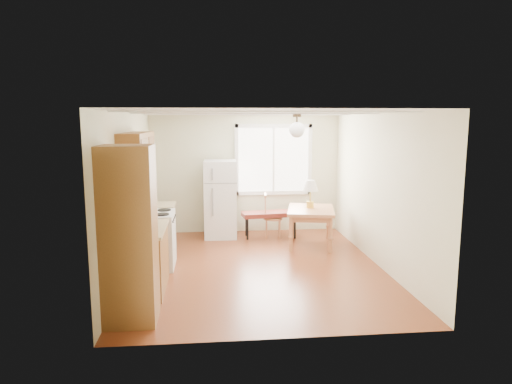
{
  "coord_description": "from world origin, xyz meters",
  "views": [
    {
      "loc": [
        -0.74,
        -7.15,
        2.38
      ],
      "look_at": [
        0.04,
        0.61,
        1.15
      ],
      "focal_mm": 32.0,
      "sensor_mm": 36.0,
      "label": 1
    }
  ],
  "objects": [
    {
      "name": "pendant_light",
      "position": [
        0.7,
        0.4,
        2.24
      ],
      "size": [
        0.26,
        0.26,
        0.4
      ],
      "color": "#302315",
      "rests_on": "room_shell"
    },
    {
      "name": "kitchen_run",
      "position": [
        -1.72,
        -0.63,
        0.84
      ],
      "size": [
        0.65,
        3.4,
        2.2
      ],
      "color": "brown",
      "rests_on": "ground"
    },
    {
      "name": "dining_table",
      "position": [
        1.16,
        1.25,
        0.61
      ],
      "size": [
        1.08,
        1.3,
        0.71
      ],
      "rotation": [
        0.0,
        0.0,
        -0.22
      ],
      "color": "#A4653F",
      "rests_on": "ground"
    },
    {
      "name": "coffee_maker",
      "position": [
        -1.72,
        -1.16,
        1.04
      ],
      "size": [
        0.21,
        0.26,
        0.38
      ],
      "rotation": [
        0.0,
        0.0,
        -0.11
      ],
      "color": "black",
      "rests_on": "kitchen_run"
    },
    {
      "name": "table_lamp",
      "position": [
        1.16,
        1.34,
        1.1
      ],
      "size": [
        0.31,
        0.31,
        0.54
      ],
      "rotation": [
        0.0,
        0.0,
        -0.15
      ],
      "color": "gold",
      "rests_on": "dining_table"
    },
    {
      "name": "kettle",
      "position": [
        -1.79,
        -0.6,
        1.0
      ],
      "size": [
        0.12,
        0.12,
        0.23
      ],
      "color": "red",
      "rests_on": "kitchen_run"
    },
    {
      "name": "refrigerator",
      "position": [
        -0.55,
        2.04,
        0.79
      ],
      "size": [
        0.67,
        0.69,
        1.58
      ],
      "rotation": [
        0.0,
        0.0,
        -0.03
      ],
      "color": "white",
      "rests_on": "ground"
    },
    {
      "name": "chair",
      "position": [
        0.44,
        1.91,
        0.5
      ],
      "size": [
        0.4,
        0.39,
        0.89
      ],
      "rotation": [
        0.0,
        0.0,
        -0.12
      ],
      "color": "#A4653F",
      "rests_on": "ground"
    },
    {
      "name": "bench",
      "position": [
        0.46,
        1.91,
        0.47
      ],
      "size": [
        1.19,
        0.56,
        0.53
      ],
      "rotation": [
        0.0,
        0.0,
        0.12
      ],
      "color": "#5B1D15",
      "rests_on": "ground"
    },
    {
      "name": "window_unit",
      "position": [
        0.6,
        2.47,
        1.55
      ],
      "size": [
        1.64,
        0.05,
        1.51
      ],
      "color": "white",
      "rests_on": "room_shell"
    },
    {
      "name": "room_shell",
      "position": [
        0.0,
        0.0,
        1.25
      ],
      "size": [
        4.6,
        5.6,
        2.62
      ],
      "color": "#542211",
      "rests_on": "ground"
    }
  ]
}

